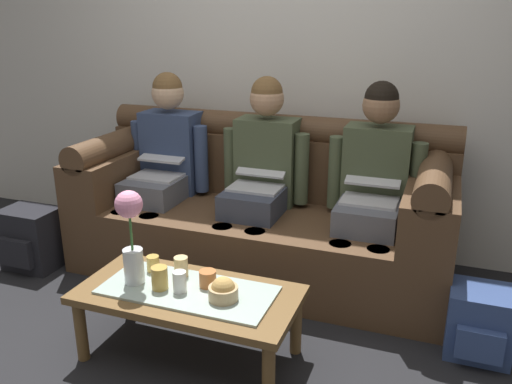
% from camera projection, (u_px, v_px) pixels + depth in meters
% --- Properties ---
extents(ground_plane, '(14.00, 14.00, 0.00)m').
position_uv_depth(ground_plane, '(175.00, 375.00, 2.40)').
color(ground_plane, black).
extents(back_wall_patterned, '(6.00, 0.12, 2.90)m').
position_uv_depth(back_wall_patterned, '(289.00, 34.00, 3.45)').
color(back_wall_patterned, silver).
rests_on(back_wall_patterned, ground_plane).
extents(couch, '(2.31, 0.88, 0.96)m').
position_uv_depth(couch, '(261.00, 214.00, 3.32)').
color(couch, '#513823').
rests_on(couch, ground_plane).
extents(person_left, '(0.56, 0.67, 1.22)m').
position_uv_depth(person_left, '(164.00, 160.00, 3.45)').
color(person_left, '#595B66').
rests_on(person_left, ground_plane).
extents(person_middle, '(0.56, 0.67, 1.22)m').
position_uv_depth(person_middle, '(261.00, 170.00, 3.23)').
color(person_middle, '#383D4C').
rests_on(person_middle, ground_plane).
extents(person_right, '(0.56, 0.67, 1.22)m').
position_uv_depth(person_right, '(373.00, 182.00, 3.00)').
color(person_right, '#595B66').
rests_on(person_right, ground_plane).
extents(coffee_table, '(1.04, 0.51, 0.36)m').
position_uv_depth(coffee_table, '(188.00, 299.00, 2.45)').
color(coffee_table, brown).
rests_on(coffee_table, ground_plane).
extents(flower_vase, '(0.13, 0.13, 0.46)m').
position_uv_depth(flower_vase, '(131.00, 231.00, 2.41)').
color(flower_vase, silver).
rests_on(flower_vase, coffee_table).
extents(snack_bowl, '(0.13, 0.13, 0.11)m').
position_uv_depth(snack_bowl, '(223.00, 291.00, 2.33)').
color(snack_bowl, tan).
rests_on(snack_bowl, coffee_table).
extents(cup_near_left, '(0.07, 0.07, 0.10)m').
position_uv_depth(cup_near_left, '(181.00, 267.00, 2.54)').
color(cup_near_left, '#DBB77A').
rests_on(cup_near_left, coffee_table).
extents(cup_near_right, '(0.06, 0.06, 0.08)m').
position_uv_depth(cup_near_right, '(153.00, 264.00, 2.59)').
color(cup_near_right, gold).
rests_on(cup_near_right, coffee_table).
extents(cup_far_center, '(0.06, 0.06, 0.10)m').
position_uv_depth(cup_far_center, '(180.00, 282.00, 2.39)').
color(cup_far_center, white).
rests_on(cup_far_center, coffee_table).
extents(cup_far_left, '(0.08, 0.08, 0.11)m').
position_uv_depth(cup_far_left, '(160.00, 278.00, 2.42)').
color(cup_far_left, gold).
rests_on(cup_far_left, coffee_table).
extents(cup_far_right, '(0.08, 0.08, 0.08)m').
position_uv_depth(cup_far_right, '(208.00, 279.00, 2.44)').
color(cup_far_right, '#B26633').
rests_on(cup_far_right, coffee_table).
extents(backpack_left, '(0.34, 0.30, 0.40)m').
position_uv_depth(backpack_left, '(31.00, 239.00, 3.38)').
color(backpack_left, black).
rests_on(backpack_left, ground_plane).
extents(backpack_right, '(0.30, 0.31, 0.34)m').
position_uv_depth(backpack_right, '(479.00, 323.00, 2.51)').
color(backpack_right, '#33477A').
rests_on(backpack_right, ground_plane).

